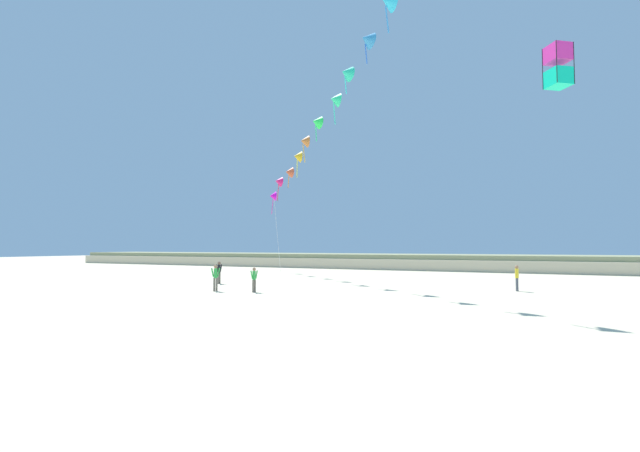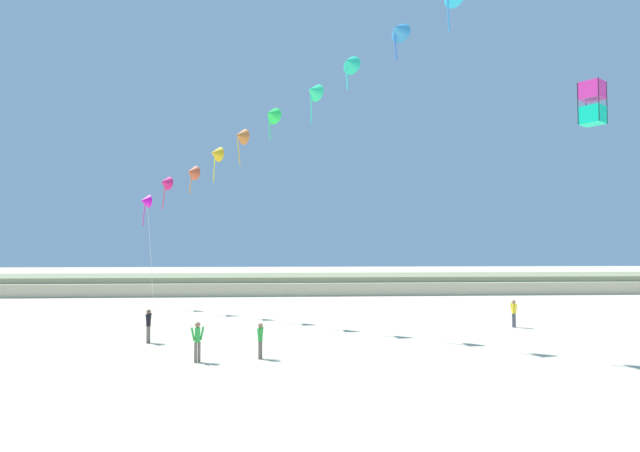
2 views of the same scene
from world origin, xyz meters
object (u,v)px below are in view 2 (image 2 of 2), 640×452
Objects in this scene: person_near_left at (148,324)px; person_mid_center at (197,339)px; person_near_right at (514,312)px; person_far_left at (260,338)px; large_kite_low_lead at (592,103)px.

person_near_left is 5.72m from person_mid_center.
person_mid_center is at bearing -154.91° from person_near_right.
person_near_right is 17.32m from person_far_left.
person_near_right is 13.04m from large_kite_low_lead.
large_kite_low_lead is (20.41, 3.56, 11.83)m from person_mid_center.
person_near_left reaches higher than person_mid_center.
large_kite_low_lead reaches higher than person_far_left.
person_near_right is 0.98× the size of person_mid_center.
person_near_right is at bearing 27.33° from person_far_left.
person_mid_center is (3.38, -4.62, -0.00)m from person_near_left.
large_kite_low_lead reaches higher than person_near_left.
person_far_left is 21.56m from large_kite_low_lead.
person_near_left is at bearing 126.14° from person_mid_center.
person_mid_center is at bearing -53.86° from person_near_left.
person_mid_center reaches higher than person_far_left.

